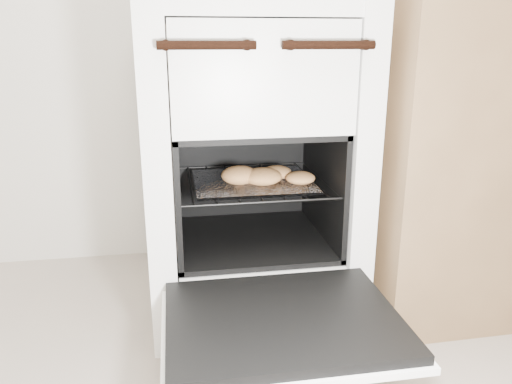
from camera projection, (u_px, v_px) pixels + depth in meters
stove at (248, 163)px, 1.40m from camera, size 0.55×0.61×0.84m
oven_door at (283, 322)px, 1.03m from camera, size 0.49×0.38×0.03m
oven_rack at (252, 182)px, 1.35m from camera, size 0.40×0.38×0.01m
foil_sheet at (253, 181)px, 1.34m from camera, size 0.31×0.27×0.01m
baked_rolls at (263, 175)px, 1.30m from camera, size 0.25×0.16×0.05m
counter at (511, 122)px, 1.51m from camera, size 1.02×0.69×1.01m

